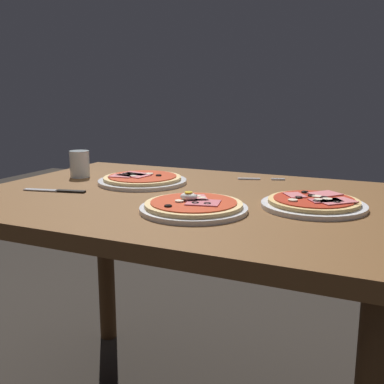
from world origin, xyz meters
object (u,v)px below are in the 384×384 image
(pizza_across_left, at_px, (142,180))
(knife, at_px, (59,191))
(dining_table, at_px, (184,233))
(pizza_foreground, at_px, (194,206))
(fork, at_px, (257,179))
(pizza_across_right, at_px, (313,204))
(water_glass_near, at_px, (80,166))

(pizza_across_left, height_order, knife, pizza_across_left)
(dining_table, distance_m, pizza_foreground, 0.23)
(pizza_across_left, bearing_deg, knife, -125.99)
(pizza_across_left, distance_m, fork, 0.39)
(pizza_foreground, relative_size, pizza_across_left, 0.94)
(pizza_across_right, bearing_deg, fork, 126.91)
(pizza_across_left, distance_m, knife, 0.27)
(water_glass_near, height_order, knife, water_glass_near)
(water_glass_near, relative_size, knife, 0.47)
(knife, bearing_deg, pizza_foreground, -5.85)
(dining_table, relative_size, water_glass_near, 13.32)
(fork, bearing_deg, dining_table, -110.63)
(fork, distance_m, knife, 0.65)
(dining_table, distance_m, pizza_across_right, 0.39)
(pizza_across_left, height_order, pizza_across_right, same)
(pizza_across_right, bearing_deg, dining_table, 179.30)
(dining_table, xyz_separation_m, pizza_across_left, (-0.20, 0.10, 0.13))
(dining_table, relative_size, knife, 6.32)
(pizza_across_right, height_order, water_glass_near, water_glass_near)
(pizza_across_right, bearing_deg, water_glass_near, 171.82)
(pizza_across_left, relative_size, pizza_across_right, 1.08)
(dining_table, height_order, knife, knife)
(pizza_across_left, bearing_deg, dining_table, -27.56)
(pizza_foreground, height_order, fork, pizza_foreground)
(dining_table, relative_size, pizza_foreground, 4.57)
(dining_table, relative_size, pizza_across_right, 4.61)
(dining_table, bearing_deg, pizza_foreground, -57.37)
(water_glass_near, bearing_deg, pizza_across_right, -8.18)
(fork, bearing_deg, knife, -137.79)
(water_glass_near, height_order, fork, water_glass_near)
(knife, bearing_deg, pizza_across_left, 54.01)
(water_glass_near, bearing_deg, pizza_foreground, -26.15)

